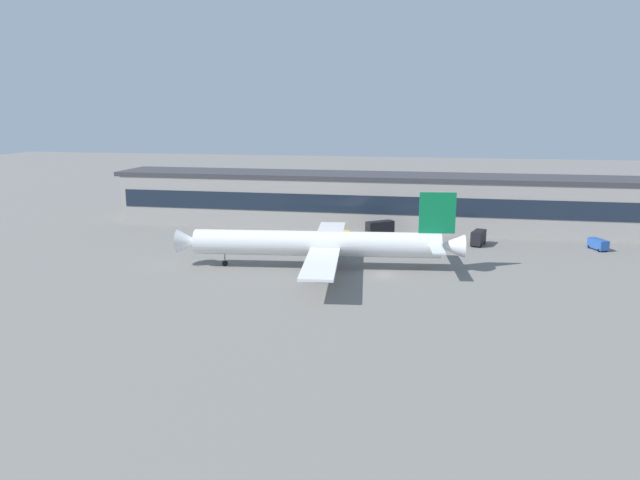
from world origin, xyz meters
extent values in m
plane|color=slate|center=(0.00, 0.00, 0.00)|extent=(600.00, 600.00, 0.00)
cube|color=#9E9993|center=(0.00, 49.90, 6.70)|extent=(157.71, 17.30, 13.39)
cube|color=#38383D|center=(0.00, 49.90, 13.99)|extent=(160.86, 17.65, 1.20)
cube|color=#192333|center=(0.00, 41.20, 7.37)|extent=(154.56, 0.16, 4.82)
cylinder|color=white|center=(-14.16, 2.80, 5.13)|extent=(50.71, 10.64, 5.14)
cone|color=white|center=(-40.77, -0.14, 5.13)|extent=(5.14, 5.37, 4.89)
cone|color=white|center=(12.70, 5.76, 5.13)|extent=(6.13, 5.22, 4.63)
cube|color=#0C723F|center=(9.92, 5.45, 11.82)|extent=(7.21, 1.29, 8.23)
cube|color=white|center=(10.04, -0.23, 5.90)|extent=(3.40, 9.47, 0.30)
cube|color=white|center=(8.80, 11.02, 5.90)|extent=(3.40, 9.47, 0.30)
cube|color=white|center=(-10.65, -10.82, 4.62)|extent=(8.45, 23.22, 0.50)
cube|color=white|center=(-13.70, 16.85, 4.62)|extent=(8.45, 23.22, 0.50)
cylinder|color=#99999E|center=(-12.01, -7.55, 2.80)|extent=(4.53, 3.28, 2.83)
cylinder|color=#99999E|center=(-14.32, 13.36, 2.80)|extent=(4.53, 3.28, 2.83)
cylinder|color=black|center=(-33.22, 0.69, 0.55)|extent=(1.15, 0.62, 1.10)
cylinder|color=slate|center=(-33.22, 0.69, 2.10)|extent=(0.24, 0.24, 2.56)
cylinder|color=black|center=(-11.40, 0.77, 0.55)|extent=(1.15, 0.62, 1.10)
cylinder|color=slate|center=(-11.40, 0.77, 2.10)|extent=(0.24, 0.24, 2.56)
cylinder|color=black|center=(-11.91, 5.37, 0.55)|extent=(1.15, 0.62, 1.10)
cylinder|color=slate|center=(-11.91, 5.37, 2.10)|extent=(0.24, 0.24, 2.56)
cube|color=yellow|center=(-13.48, 32.12, 1.05)|extent=(4.65, 5.46, 1.40)
cube|color=black|center=(-12.82, 33.26, 1.33)|extent=(2.91, 2.65, 0.35)
cylinder|color=black|center=(-13.65, 34.16, 0.35)|extent=(0.61, 0.76, 0.70)
cylinder|color=black|center=(-11.62, 32.98, 0.35)|extent=(0.61, 0.76, 0.70)
cylinder|color=black|center=(-15.33, 31.25, 0.35)|extent=(0.61, 0.76, 0.70)
cylinder|color=black|center=(-13.31, 30.08, 0.35)|extent=(0.61, 0.76, 0.70)
cube|color=#2651A5|center=(47.10, 30.81, 1.45)|extent=(3.94, 5.64, 2.20)
cube|color=black|center=(46.58, 32.14, 1.89)|extent=(2.55, 2.43, 0.55)
cylinder|color=black|center=(45.52, 32.14, 0.35)|extent=(0.53, 0.76, 0.70)
cylinder|color=black|center=(47.36, 32.86, 0.35)|extent=(0.53, 0.76, 0.70)
cylinder|color=black|center=(46.84, 28.75, 0.35)|extent=(0.53, 0.76, 0.70)
cylinder|color=black|center=(48.69, 29.47, 0.35)|extent=(0.53, 0.76, 0.70)
cube|color=black|center=(-4.06, 35.28, 2.25)|extent=(7.34, 6.37, 3.80)
cube|color=black|center=(-2.47, 36.46, 3.01)|extent=(3.45, 3.42, 0.95)
cylinder|color=black|center=(-2.73, 37.72, 0.35)|extent=(0.74, 0.66, 0.70)
cylinder|color=black|center=(-1.34, 35.83, 0.35)|extent=(0.74, 0.66, 0.70)
cylinder|color=black|center=(-6.79, 34.73, 0.35)|extent=(0.74, 0.66, 0.70)
cylinder|color=black|center=(-5.40, 32.84, 0.35)|extent=(0.74, 0.66, 0.70)
cube|color=black|center=(20.04, 30.49, 1.95)|extent=(4.08, 6.44, 3.20)
cube|color=black|center=(20.53, 32.07, 2.59)|extent=(2.73, 2.66, 0.80)
cylinder|color=black|center=(19.64, 32.82, 0.35)|extent=(0.49, 0.76, 0.70)
cylinder|color=black|center=(21.70, 32.18, 0.35)|extent=(0.49, 0.76, 0.70)
cylinder|color=black|center=(18.38, 28.81, 0.35)|extent=(0.49, 0.76, 0.70)
cylinder|color=black|center=(20.45, 28.17, 0.35)|extent=(0.49, 0.76, 0.70)
camera|label=1|loc=(8.90, -113.32, 31.94)|focal=33.31mm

